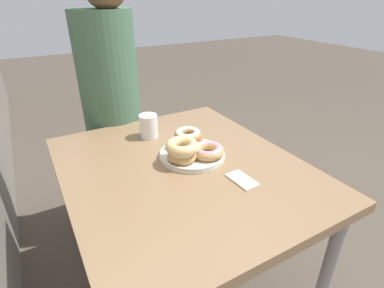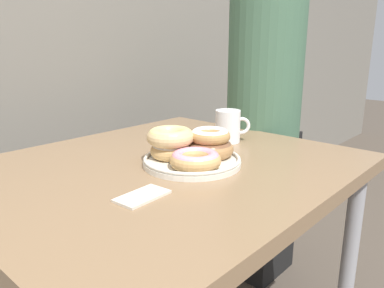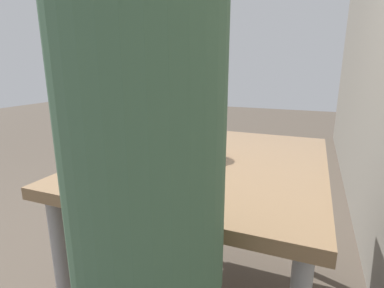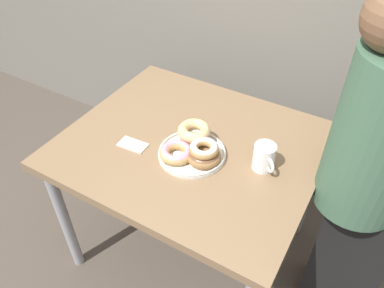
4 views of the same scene
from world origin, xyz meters
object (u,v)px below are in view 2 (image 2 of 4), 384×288
(coffee_mug, at_px, (228,126))
(person_figure, at_px, (265,116))
(dining_table, at_px, (165,189))
(napkin, at_px, (142,196))
(donut_plate, at_px, (192,150))

(coffee_mug, bearing_deg, person_figure, 12.32)
(dining_table, relative_size, coffee_mug, 9.54)
(napkin, bearing_deg, coffee_mug, 16.21)
(donut_plate, height_order, person_figure, person_figure)
(coffee_mug, height_order, napkin, coffee_mug)
(dining_table, height_order, donut_plate, donut_plate)
(coffee_mug, bearing_deg, donut_plate, -164.80)
(person_figure, distance_m, napkin, 0.91)
(donut_plate, distance_m, person_figure, 0.65)
(person_figure, xyz_separation_m, napkin, (-0.88, -0.23, -0.03))
(napkin, bearing_deg, dining_table, 34.53)
(donut_plate, xyz_separation_m, person_figure, (0.63, 0.15, -0.01))
(donut_plate, distance_m, napkin, 0.26)
(dining_table, bearing_deg, napkin, -145.47)
(coffee_mug, height_order, person_figure, person_figure)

